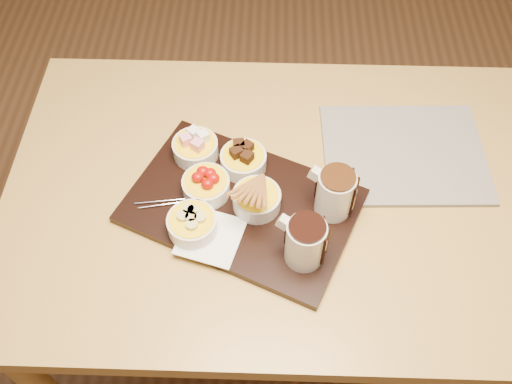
{
  "coord_description": "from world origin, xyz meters",
  "views": [
    {
      "loc": [
        -0.03,
        -0.72,
        1.75
      ],
      "look_at": [
        -0.05,
        -0.05,
        0.81
      ],
      "focal_mm": 40.0,
      "sensor_mm": 36.0,
      "label": 1
    }
  ],
  "objects_px": {
    "dining_table": "(280,214)",
    "newspaper": "(404,153)",
    "bowl_strawberries": "(206,186)",
    "serving_board": "(242,206)",
    "pitcher_dark_chocolate": "(305,243)",
    "pitcher_milk_chocolate": "(335,194)"
  },
  "relations": [
    {
      "from": "bowl_strawberries",
      "to": "newspaper",
      "type": "relative_size",
      "value": 0.28
    },
    {
      "from": "serving_board",
      "to": "bowl_strawberries",
      "type": "distance_m",
      "value": 0.08
    },
    {
      "from": "dining_table",
      "to": "serving_board",
      "type": "relative_size",
      "value": 2.61
    },
    {
      "from": "bowl_strawberries",
      "to": "pitcher_milk_chocolate",
      "type": "relative_size",
      "value": 0.96
    },
    {
      "from": "serving_board",
      "to": "pitcher_milk_chocolate",
      "type": "height_order",
      "value": "pitcher_milk_chocolate"
    },
    {
      "from": "dining_table",
      "to": "pitcher_dark_chocolate",
      "type": "distance_m",
      "value": 0.25
    },
    {
      "from": "dining_table",
      "to": "newspaper",
      "type": "xyz_separation_m",
      "value": [
        0.28,
        0.1,
        0.1
      ]
    },
    {
      "from": "serving_board",
      "to": "pitcher_dark_chocolate",
      "type": "distance_m",
      "value": 0.19
    },
    {
      "from": "pitcher_dark_chocolate",
      "to": "pitcher_milk_chocolate",
      "type": "height_order",
      "value": "same"
    },
    {
      "from": "serving_board",
      "to": "pitcher_dark_chocolate",
      "type": "xyz_separation_m",
      "value": [
        0.13,
        -0.12,
        0.06
      ]
    },
    {
      "from": "serving_board",
      "to": "bowl_strawberries",
      "type": "height_order",
      "value": "bowl_strawberries"
    },
    {
      "from": "dining_table",
      "to": "newspaper",
      "type": "height_order",
      "value": "newspaper"
    },
    {
      "from": "dining_table",
      "to": "serving_board",
      "type": "bearing_deg",
      "value": -148.07
    },
    {
      "from": "dining_table",
      "to": "bowl_strawberries",
      "type": "relative_size",
      "value": 12.0
    },
    {
      "from": "serving_board",
      "to": "bowl_strawberries",
      "type": "relative_size",
      "value": 4.6
    },
    {
      "from": "serving_board",
      "to": "pitcher_dark_chocolate",
      "type": "relative_size",
      "value": 4.41
    },
    {
      "from": "newspaper",
      "to": "bowl_strawberries",
      "type": "bearing_deg",
      "value": -165.57
    },
    {
      "from": "dining_table",
      "to": "newspaper",
      "type": "distance_m",
      "value": 0.31
    },
    {
      "from": "dining_table",
      "to": "pitcher_dark_chocolate",
      "type": "bearing_deg",
      "value": -75.9
    },
    {
      "from": "pitcher_milk_chocolate",
      "to": "newspaper",
      "type": "height_order",
      "value": "pitcher_milk_chocolate"
    },
    {
      "from": "dining_table",
      "to": "newspaper",
      "type": "relative_size",
      "value": 3.34
    },
    {
      "from": "dining_table",
      "to": "newspaper",
      "type": "bearing_deg",
      "value": 20.73
    }
  ]
}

